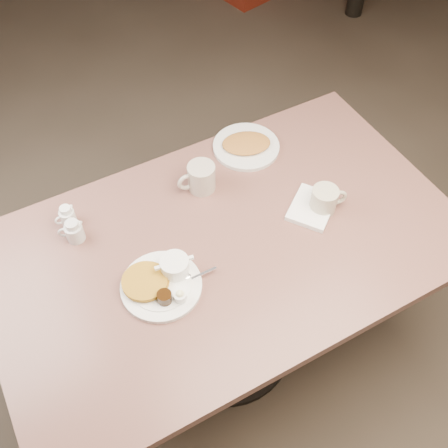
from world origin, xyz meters
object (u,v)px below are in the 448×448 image
hash_plate (246,145)px  diner_table (227,270)px  creamer_left (68,217)px  main_plate (162,281)px  coffee_mug_far (200,178)px  creamer_right (74,231)px  coffee_mug_near (325,200)px

hash_plate → diner_table: bearing=-128.3°
diner_table → creamer_left: bearing=143.2°
main_plate → coffee_mug_far: 0.41m
diner_table → coffee_mug_far: bearing=82.4°
main_plate → hash_plate: bearing=36.8°
diner_table → creamer_right: size_ratio=18.03×
main_plate → hash_plate: main_plate is taller
diner_table → creamer_right: creamer_right is taller
creamer_right → coffee_mug_near: bearing=-20.0°
coffee_mug_near → creamer_left: size_ratio=1.66×
coffee_mug_near → creamer_right: (-0.77, 0.28, -0.01)m
coffee_mug_far → hash_plate: 0.25m
main_plate → hash_plate: (0.51, 0.38, -0.01)m
coffee_mug_near → main_plate: bearing=-178.9°
diner_table → hash_plate: 0.47m
coffee_mug_far → creamer_left: size_ratio=1.73×
creamer_left → creamer_right: bearing=-91.2°
creamer_right → coffee_mug_far: bearing=0.2°
coffee_mug_far → creamer_left: bearing=171.7°
creamer_left → main_plate: bearing=-64.8°
main_plate → coffee_mug_near: (0.60, 0.01, 0.02)m
coffee_mug_near → creamer_right: 0.81m
coffee_mug_near → hash_plate: coffee_mug_near is taller
coffee_mug_far → diner_table: bearing=-97.6°
coffee_mug_near → hash_plate: (-0.08, 0.37, -0.03)m
creamer_left → coffee_mug_near: bearing=-24.4°
coffee_mug_near → coffee_mug_far: coffee_mug_far is taller
creamer_left → creamer_right: (-0.00, -0.07, -0.00)m
diner_table → coffee_mug_near: bearing=-5.6°
main_plate → coffee_mug_far: size_ratio=2.24×
main_plate → creamer_left: bearing=115.2°
diner_table → hash_plate: hash_plate is taller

